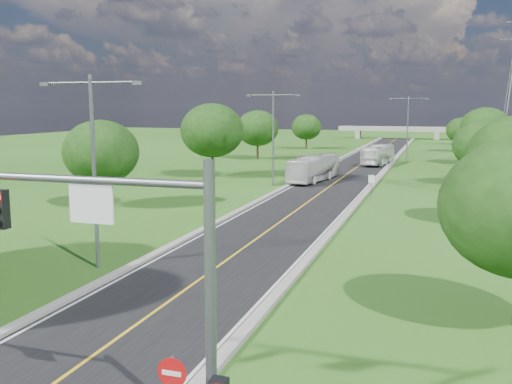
# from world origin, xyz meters

# --- Properties ---
(ground) EXTENTS (260.00, 260.00, 0.00)m
(ground) POSITION_xyz_m (0.00, 60.00, 0.00)
(ground) COLOR #295217
(ground) RESTS_ON ground
(road) EXTENTS (8.00, 150.00, 0.06)m
(road) POSITION_xyz_m (0.00, 66.00, 0.03)
(road) COLOR black
(road) RESTS_ON ground
(curb_left) EXTENTS (0.50, 150.00, 0.22)m
(curb_left) POSITION_xyz_m (-4.25, 66.00, 0.11)
(curb_left) COLOR gray
(curb_left) RESTS_ON ground
(curb_right) EXTENTS (0.50, 150.00, 0.22)m
(curb_right) POSITION_xyz_m (4.25, 66.00, 0.11)
(curb_right) COLOR gray
(curb_right) RESTS_ON ground
(signal_mast) EXTENTS (8.54, 0.33, 7.20)m
(signal_mast) POSITION_xyz_m (3.68, -1.00, 4.91)
(signal_mast) COLOR slate
(signal_mast) RESTS_ON ground
(speed_limit_sign) EXTENTS (0.55, 0.09, 2.40)m
(speed_limit_sign) POSITION_xyz_m (5.20, 37.98, 1.60)
(speed_limit_sign) COLOR slate
(speed_limit_sign) RESTS_ON ground
(overpass) EXTENTS (30.00, 3.00, 3.20)m
(overpass) POSITION_xyz_m (0.00, 140.00, 2.41)
(overpass) COLOR gray
(overpass) RESTS_ON ground
(streetlight_near_left) EXTENTS (5.90, 0.25, 10.00)m
(streetlight_near_left) POSITION_xyz_m (-6.00, 12.00, 5.94)
(streetlight_near_left) COLOR slate
(streetlight_near_left) RESTS_ON ground
(streetlight_mid_left) EXTENTS (5.90, 0.25, 10.00)m
(streetlight_mid_left) POSITION_xyz_m (-6.00, 45.00, 5.94)
(streetlight_mid_left) COLOR slate
(streetlight_mid_left) RESTS_ON ground
(streetlight_far_right) EXTENTS (5.90, 0.25, 10.00)m
(streetlight_far_right) POSITION_xyz_m (6.00, 78.00, 5.94)
(streetlight_far_right) COLOR slate
(streetlight_far_right) RESTS_ON ground
(tree_lb) EXTENTS (6.30, 6.30, 7.33)m
(tree_lb) POSITION_xyz_m (-16.00, 28.00, 4.64)
(tree_lb) COLOR black
(tree_lb) RESTS_ON ground
(tree_lc) EXTENTS (7.56, 7.56, 8.79)m
(tree_lc) POSITION_xyz_m (-15.00, 50.00, 5.58)
(tree_lc) COLOR black
(tree_lc) RESTS_ON ground
(tree_ld) EXTENTS (6.72, 6.72, 7.82)m
(tree_ld) POSITION_xyz_m (-17.00, 74.00, 4.95)
(tree_ld) COLOR black
(tree_ld) RESTS_ON ground
(tree_le) EXTENTS (5.88, 5.88, 6.84)m
(tree_le) POSITION_xyz_m (-14.50, 98.00, 4.33)
(tree_le) COLOR black
(tree_le) RESTS_ON ground
(tree_rc) EXTENTS (5.88, 5.88, 6.84)m
(tree_rc) POSITION_xyz_m (15.00, 52.00, 4.33)
(tree_rc) COLOR black
(tree_rc) RESTS_ON ground
(tree_rd) EXTENTS (7.14, 7.14, 8.30)m
(tree_rd) POSITION_xyz_m (17.00, 76.00, 5.27)
(tree_rd) COLOR black
(tree_rd) RESTS_ON ground
(tree_re) EXTENTS (5.46, 5.46, 6.35)m
(tree_re) POSITION_xyz_m (14.50, 100.00, 4.02)
(tree_re) COLOR black
(tree_re) RESTS_ON ground
(tree_rf) EXTENTS (6.30, 6.30, 7.33)m
(tree_rf) POSITION_xyz_m (18.00, 120.00, 4.64)
(tree_rf) COLOR black
(tree_rf) RESTS_ON ground
(bus_outbound) EXTENTS (3.90, 10.45, 2.84)m
(bus_outbound) POSITION_xyz_m (2.43, 70.48, 1.48)
(bus_outbound) COLOR silver
(bus_outbound) RESTS_ON road
(bus_inbound) EXTENTS (4.08, 10.75, 2.92)m
(bus_inbound) POSITION_xyz_m (-2.52, 49.51, 1.52)
(bus_inbound) COLOR silver
(bus_inbound) RESTS_ON road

